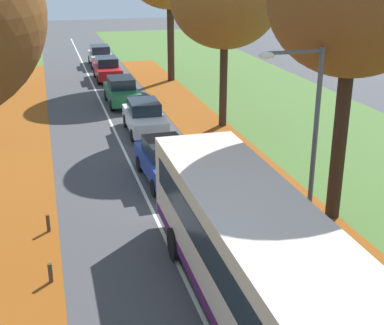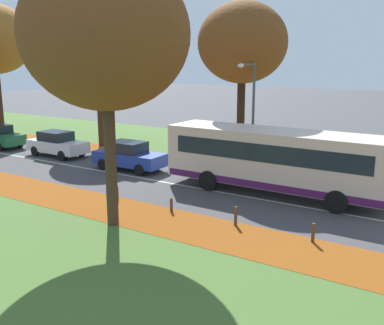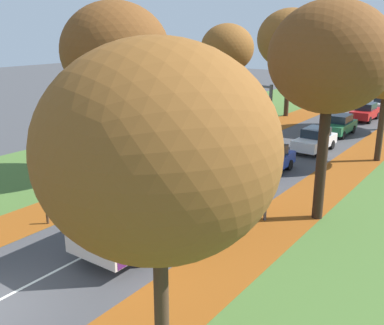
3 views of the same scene
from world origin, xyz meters
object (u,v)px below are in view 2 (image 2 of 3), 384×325
(tree_left_near, at_px, (105,35))
(streetlamp_right, at_px, (251,106))
(tree_right_near, at_px, (242,43))
(bollard_third, at_px, (313,233))
(bollard_sixth, at_px, (117,193))
(car_white_following, at_px, (57,144))
(tree_right_mid, at_px, (97,56))
(bus, at_px, (276,158))
(car_blue_lead, at_px, (129,156))
(bollard_fourth, at_px, (236,216))
(bollard_fifth, at_px, (171,205))

(tree_left_near, xyz_separation_m, streetlamp_right, (9.58, -1.11, -3.25))
(tree_right_near, height_order, bollard_third, tree_right_near)
(bollard_sixth, distance_m, car_white_following, 10.77)
(tree_right_mid, distance_m, car_white_following, 6.97)
(tree_left_near, height_order, bus, tree_left_near)
(tree_right_near, xyz_separation_m, bus, (-4.60, -4.13, -5.34))
(tree_right_near, bearing_deg, tree_right_mid, 90.93)
(car_white_following, bearing_deg, tree_right_mid, 1.82)
(tree_right_mid, relative_size, car_white_following, 2.09)
(tree_right_mid, height_order, car_blue_lead, tree_right_mid)
(bollard_fourth, xyz_separation_m, streetlamp_right, (7.20, 2.89, 3.36))
(streetlamp_right, distance_m, car_white_following, 13.15)
(streetlamp_right, bearing_deg, tree_right_mid, 81.35)
(car_blue_lead, bearing_deg, bus, -89.36)
(bollard_fourth, bearing_deg, tree_right_near, 25.88)
(streetlamp_right, bearing_deg, car_white_following, 100.01)
(bus, bearing_deg, bollard_third, -144.54)
(bollard_sixth, bearing_deg, tree_left_near, -141.02)
(tree_right_mid, bearing_deg, bollard_fifth, -125.77)
(tree_left_near, distance_m, bollard_fifth, 7.19)
(tree_right_near, relative_size, bollard_fifth, 16.45)
(car_white_following, bearing_deg, tree_right_near, -68.42)
(bollard_fifth, distance_m, bollard_sixth, 2.98)
(bollard_fifth, distance_m, car_white_following, 13.49)
(bollard_third, bearing_deg, streetlamp_right, 39.13)
(car_blue_lead, bearing_deg, tree_right_mid, 55.13)
(tree_right_near, distance_m, tree_right_mid, 11.15)
(bus, bearing_deg, tree_right_mid, 73.83)
(bollard_sixth, distance_m, streetlamp_right, 8.53)
(bollard_sixth, bearing_deg, car_white_following, 62.64)
(bollard_third, distance_m, car_blue_lead, 13.00)
(tree_left_near, height_order, streetlamp_right, tree_left_near)
(tree_left_near, distance_m, tree_right_mid, 16.39)
(bollard_third, bearing_deg, tree_left_near, 108.71)
(bus, relative_size, car_white_following, 2.46)
(tree_left_near, distance_m, bollard_fourth, 8.09)
(bollard_sixth, relative_size, streetlamp_right, 0.10)
(tree_right_near, xyz_separation_m, tree_right_mid, (-0.18, 11.13, -0.64))
(streetlamp_right, height_order, car_blue_lead, streetlamp_right)
(bollard_fifth, height_order, car_blue_lead, car_blue_lead)
(bollard_third, distance_m, bus, 5.97)
(bollard_fourth, relative_size, streetlamp_right, 0.12)
(bollard_sixth, bearing_deg, bollard_third, -90.29)
(tree_right_mid, distance_m, bollard_fifth, 16.77)
(tree_left_near, xyz_separation_m, bollard_fifth, (2.40, -1.03, -6.70))
(bollard_fifth, relative_size, streetlamp_right, 0.10)
(tree_right_mid, height_order, bollard_fourth, tree_right_mid)
(bollard_fifth, distance_m, bus, 5.55)
(tree_left_near, bearing_deg, bus, -26.97)
(bollard_sixth, height_order, streetlamp_right, streetlamp_right)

